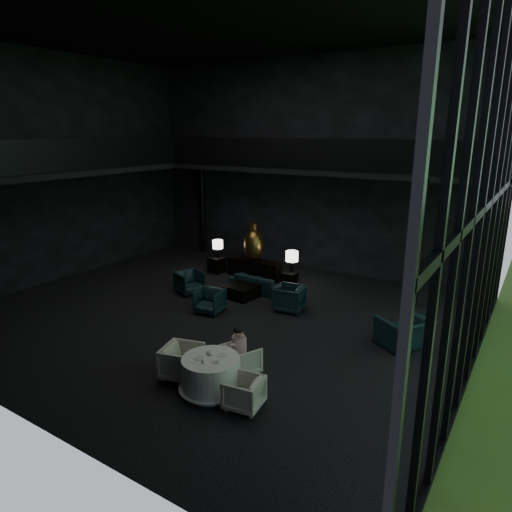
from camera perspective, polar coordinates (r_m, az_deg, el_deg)
The scene contains 34 objects.
floor at distance 13.81m, azimuth -5.23°, elevation -7.43°, with size 14.00×12.00×0.02m, color black.
ceiling at distance 13.00m, azimuth -6.19°, elevation 27.11°, with size 14.00×12.00×0.02m, color black.
wall_back at distance 17.89m, azimuth 6.47°, elevation 11.01°, with size 14.00×0.04×8.00m, color black.
wall_left at distance 17.98m, azimuth -23.81°, elevation 9.84°, with size 0.04×12.00×8.00m, color black.
curtain_wall at distance 10.14m, azimuth 27.20°, elevation 6.08°, with size 0.20×12.00×8.00m, color black, non-canonical shape.
mezzanine_left at distance 17.16m, azimuth -21.90°, elevation 9.83°, with size 2.00×12.00×0.25m, color black.
mezzanine_back at distance 16.56m, azimuth 8.07°, elevation 10.61°, with size 12.00×2.00×0.25m, color black.
railing_left at distance 16.32m, azimuth -20.00°, elevation 11.90°, with size 0.06×12.00×1.00m, color black.
railing_back at distance 15.62m, azimuth 6.58°, elevation 12.58°, with size 12.00×0.06×1.00m, color black.
column_nw at distance 20.58m, azimuth -6.72°, elevation 5.96°, with size 0.24×0.24×4.00m, color black.
column_ne at distance 14.73m, azimuth 19.65°, elevation 1.37°, with size 0.24×0.24×4.00m, color black.
console at distance 17.08m, azimuth -0.23°, elevation -1.61°, with size 2.16×0.49×0.69m, color black.
bronze_urn at distance 16.80m, azimuth -0.29°, elevation 1.42°, with size 0.75×0.75×1.39m.
side_table_left at distance 17.82m, azimuth -4.93°, elevation -1.11°, with size 0.53×0.53×0.59m, color black.
table_lamp_left at distance 17.68m, azimuth -4.81°, elevation 1.37°, with size 0.40×0.40×0.67m.
side_table_right at distance 16.20m, azimuth 4.22°, elevation -2.94°, with size 0.46×0.46×0.51m, color black.
table_lamp_right at distance 16.08m, azimuth 4.51°, elevation -0.14°, with size 0.45×0.45×0.75m.
sofa at distance 15.64m, azimuth 0.33°, elevation -3.10°, with size 1.93×0.56×0.76m, color black.
lounge_armchair_west at distance 15.61m, azimuth -8.32°, elevation -3.03°, with size 0.87×0.82×0.90m, color black.
lounge_armchair_east at distance 14.01m, azimuth 4.20°, elevation -4.95°, with size 0.93×0.87×0.96m, color black.
lounge_armchair_south at distance 13.91m, azimuth -5.83°, elevation -5.47°, with size 0.79×0.74×0.81m, color black.
window_armchair at distance 12.30m, azimuth 18.02°, elevation -8.27°, with size 1.29×0.84×1.13m, color black.
coffee_table at distance 15.15m, azimuth -1.80°, elevation -4.41°, with size 0.94×0.94×0.42m, color black.
dining_table at distance 10.02m, azimuth -5.63°, elevation -14.74°, with size 1.40×1.40×0.75m.
dining_chair_north at distance 10.60m, azimuth -1.87°, elevation -12.65°, with size 0.70×0.66×0.72m, color #A7A697.
dining_chair_east at distance 9.44m, azimuth -1.54°, elevation -16.69°, with size 0.64×0.60×0.66m, color #ADAB92.
dining_chair_west at distance 10.52m, azimuth -9.23°, elevation -12.59°, with size 0.86×0.81×0.89m, color #B3B199.
child at distance 10.46m, azimuth -2.20°, elevation -10.54°, with size 0.30×0.30×0.65m.
plate_a at distance 9.83m, azimuth -7.08°, elevation -12.56°, with size 0.22×0.22×0.01m, color white.
plate_b at distance 9.90m, azimuth -4.28°, elevation -12.27°, with size 0.21×0.21×0.01m, color white.
saucer at distance 9.66m, azimuth -5.00°, elevation -13.04°, with size 0.16×0.16×0.01m, color white.
coffee_cup at distance 9.60m, azimuth -4.76°, elevation -12.98°, with size 0.08×0.08×0.06m, color white.
cereal_bowl at distance 9.96m, azimuth -5.76°, elevation -11.92°, with size 0.16×0.16×0.08m, color white.
cream_pot at distance 9.62m, azimuth -6.69°, elevation -13.04°, with size 0.06×0.06×0.07m, color #99999E.
Camera 1 is at (7.87, -10.01, 5.35)m, focal length 32.00 mm.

